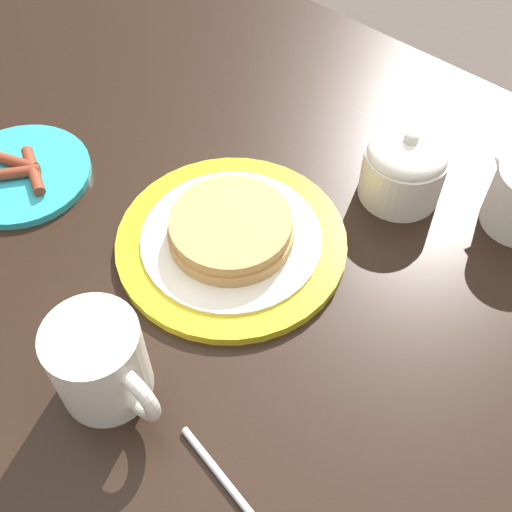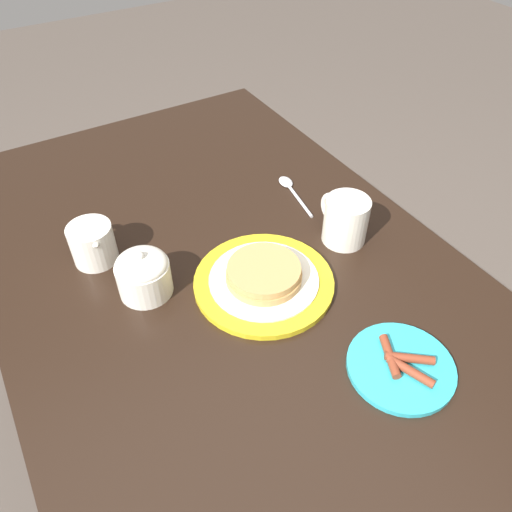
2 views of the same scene
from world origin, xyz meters
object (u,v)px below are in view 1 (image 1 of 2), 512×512
at_px(coffee_mug, 101,363).
at_px(sugar_bowl, 404,167).
at_px(pancake_plate, 231,237).
at_px(side_plate_bacon, 20,173).

distance_m(coffee_mug, sugar_bowl, 0.40).
distance_m(pancake_plate, side_plate_bacon, 0.28).
bearing_deg(pancake_plate, coffee_mug, -81.86).
relative_size(side_plate_bacon, sugar_bowl, 1.76).
height_order(side_plate_bacon, sugar_bowl, sugar_bowl).
xyz_separation_m(coffee_mug, sugar_bowl, (0.07, 0.39, -0.01)).
xyz_separation_m(pancake_plate, side_plate_bacon, (-0.26, -0.09, -0.01)).
bearing_deg(pancake_plate, side_plate_bacon, -161.42).
distance_m(pancake_plate, coffee_mug, 0.21).
height_order(pancake_plate, sugar_bowl, sugar_bowl).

